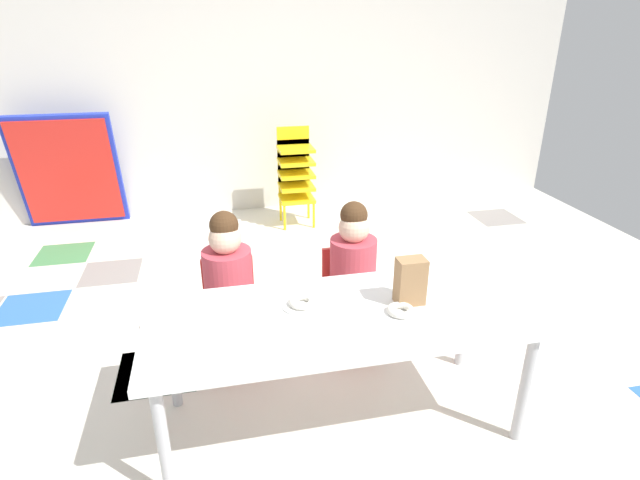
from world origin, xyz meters
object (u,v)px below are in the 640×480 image
(kid_chair_yellow_stack, at_px, (295,171))
(paper_plate_near_edge, at_px, (302,306))
(folded_activity_table, at_px, (68,172))
(donut_powdered_loose, at_px, (401,310))
(donut_powdered_on_plate, at_px, (302,302))
(seated_child_near_camera, at_px, (228,276))
(seated_child_middle_seat, at_px, (353,264))
(craft_table, at_px, (341,323))
(paper_bag_brown, at_px, (410,281))

(kid_chair_yellow_stack, distance_m, paper_plate_near_edge, 2.63)
(folded_activity_table, height_order, donut_powdered_loose, folded_activity_table)
(paper_plate_near_edge, xyz_separation_m, donut_powdered_on_plate, (0.00, 0.00, 0.02))
(seated_child_near_camera, height_order, donut_powdered_on_plate, seated_child_near_camera)
(kid_chair_yellow_stack, bearing_deg, seated_child_middle_seat, -90.97)
(craft_table, xyz_separation_m, seated_child_middle_seat, (0.22, 0.58, -0.01))
(craft_table, height_order, folded_activity_table, folded_activity_table)
(kid_chair_yellow_stack, bearing_deg, seated_child_near_camera, -109.08)
(donut_powdered_on_plate, bearing_deg, craft_table, -28.72)
(donut_powdered_loose, bearing_deg, donut_powdered_on_plate, 159.94)
(seated_child_middle_seat, xyz_separation_m, folded_activity_table, (-2.03, 2.45, -0.02))
(craft_table, relative_size, seated_child_middle_seat, 1.88)
(folded_activity_table, height_order, paper_plate_near_edge, folded_activity_table)
(seated_child_middle_seat, bearing_deg, paper_plate_near_edge, -127.78)
(paper_plate_near_edge, xyz_separation_m, donut_powdered_loose, (0.42, -0.15, 0.01))
(seated_child_middle_seat, bearing_deg, kid_chair_yellow_stack, 89.03)
(craft_table, height_order, paper_bag_brown, paper_bag_brown)
(seated_child_near_camera, bearing_deg, paper_plate_near_edge, -57.30)
(folded_activity_table, height_order, donut_powdered_on_plate, folded_activity_table)
(seated_child_near_camera, distance_m, paper_bag_brown, 0.99)
(donut_powdered_loose, bearing_deg, craft_table, 166.05)
(paper_plate_near_edge, bearing_deg, craft_table, -28.72)
(paper_bag_brown, bearing_deg, seated_child_near_camera, 145.18)
(paper_plate_near_edge, distance_m, donut_powdered_loose, 0.44)
(craft_table, bearing_deg, donut_powdered_loose, -13.95)
(folded_activity_table, bearing_deg, seated_child_near_camera, -61.35)
(paper_plate_near_edge, bearing_deg, seated_child_middle_seat, 52.22)
(seated_child_near_camera, xyz_separation_m, donut_powdered_on_plate, (0.31, -0.49, 0.09))
(folded_activity_table, bearing_deg, kid_chair_yellow_stack, -9.55)
(seated_child_near_camera, bearing_deg, donut_powdered_on_plate, -57.30)
(paper_bag_brown, distance_m, paper_plate_near_edge, 0.50)
(seated_child_near_camera, distance_m, donut_powdered_on_plate, 0.59)
(seated_child_middle_seat, xyz_separation_m, paper_bag_brown, (0.11, -0.56, 0.17))
(seated_child_middle_seat, distance_m, folded_activity_table, 3.18)
(seated_child_middle_seat, xyz_separation_m, kid_chair_yellow_stack, (0.04, 2.10, -0.04))
(kid_chair_yellow_stack, distance_m, donut_powdered_loose, 2.74)
(donut_powdered_on_plate, bearing_deg, kid_chair_yellow_stack, 80.92)
(paper_plate_near_edge, relative_size, donut_powdered_loose, 1.49)
(donut_powdered_loose, bearing_deg, folded_activity_table, 123.79)
(donut_powdered_on_plate, bearing_deg, donut_powdered_loose, -20.06)
(paper_bag_brown, xyz_separation_m, paper_plate_near_edge, (-0.49, 0.07, -0.11))
(kid_chair_yellow_stack, bearing_deg, paper_plate_near_edge, -99.08)
(seated_child_middle_seat, relative_size, paper_plate_near_edge, 5.10)
(seated_child_middle_seat, relative_size, donut_powdered_loose, 7.57)
(paper_bag_brown, bearing_deg, seated_child_middle_seat, 101.14)
(paper_bag_brown, bearing_deg, paper_plate_near_edge, 171.91)
(seated_child_middle_seat, height_order, folded_activity_table, folded_activity_table)
(seated_child_near_camera, bearing_deg, craft_table, -50.51)
(paper_plate_near_edge, bearing_deg, donut_powdered_on_plate, 0.00)
(kid_chair_yellow_stack, height_order, donut_powdered_loose, kid_chair_yellow_stack)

